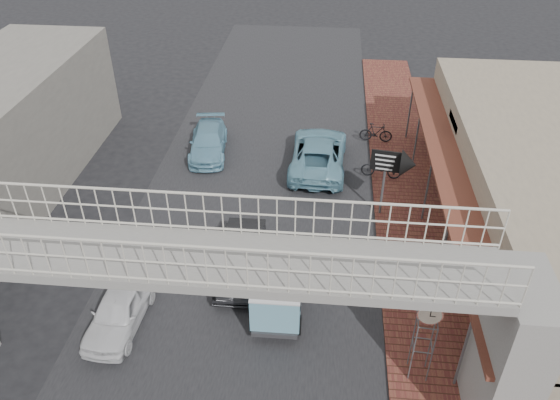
% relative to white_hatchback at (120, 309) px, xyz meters
% --- Properties ---
extents(ground, '(120.00, 120.00, 0.00)m').
position_rel_white_hatchback_xyz_m(ground, '(3.50, 1.56, -0.62)').
color(ground, black).
rests_on(ground, ground).
extents(road_strip, '(10.00, 60.00, 0.01)m').
position_rel_white_hatchback_xyz_m(road_strip, '(3.50, 1.56, -0.62)').
color(road_strip, black).
rests_on(road_strip, ground).
extents(sidewalk, '(3.00, 40.00, 0.10)m').
position_rel_white_hatchback_xyz_m(sidewalk, '(10.00, 4.56, -0.57)').
color(sidewalk, brown).
rests_on(sidewalk, ground).
extents(shophouse_row, '(7.20, 18.00, 4.00)m').
position_rel_white_hatchback_xyz_m(shophouse_row, '(14.47, 5.56, 1.39)').
color(shophouse_row, gray).
rests_on(shophouse_row, ground).
extents(footbridge, '(16.40, 2.40, 6.34)m').
position_rel_white_hatchback_xyz_m(footbridge, '(3.50, -2.44, 2.56)').
color(footbridge, gray).
rests_on(footbridge, ground).
extents(building_far_left, '(5.00, 14.00, 5.00)m').
position_rel_white_hatchback_xyz_m(building_far_left, '(-7.50, 7.56, 1.88)').
color(building_far_left, gray).
rests_on(building_far_left, ground).
extents(white_hatchback, '(1.65, 3.72, 1.24)m').
position_rel_white_hatchback_xyz_m(white_hatchback, '(0.00, 0.00, 0.00)').
color(white_hatchback, white).
rests_on(white_hatchback, ground).
extents(dark_sedan, '(1.49, 4.08, 1.34)m').
position_rel_white_hatchback_xyz_m(dark_sedan, '(3.50, 2.79, 0.05)').
color(dark_sedan, black).
rests_on(dark_sedan, ground).
extents(angkot_curb, '(2.63, 5.44, 1.49)m').
position_rel_white_hatchback_xyz_m(angkot_curb, '(6.00, 10.39, 0.13)').
color(angkot_curb, '#6AA3B8').
rests_on(angkot_curb, ground).
extents(angkot_far, '(2.20, 4.35, 1.21)m').
position_rel_white_hatchback_xyz_m(angkot_far, '(0.59, 11.20, -0.02)').
color(angkot_far, '#6EA6BF').
rests_on(angkot_far, ground).
extents(angkot_van, '(1.65, 3.52, 1.72)m').
position_rel_white_hatchback_xyz_m(angkot_van, '(5.02, 1.27, 0.47)').
color(angkot_van, black).
rests_on(angkot_van, ground).
extents(motorcycle_near, '(1.87, 0.88, 0.94)m').
position_rel_white_hatchback_xyz_m(motorcycle_near, '(8.87, 9.61, -0.05)').
color(motorcycle_near, black).
rests_on(motorcycle_near, sidewalk).
extents(motorcycle_far, '(1.67, 0.59, 0.98)m').
position_rel_white_hatchback_xyz_m(motorcycle_far, '(8.80, 12.98, -0.03)').
color(motorcycle_far, black).
rests_on(motorcycle_far, sidewalk).
extents(street_clock, '(0.72, 0.60, 2.89)m').
position_rel_white_hatchback_xyz_m(street_clock, '(9.35, -1.16, 1.87)').
color(street_clock, '#59595B').
rests_on(street_clock, sidewalk).
extents(arrow_sign, '(1.82, 1.18, 3.05)m').
position_rel_white_hatchback_xyz_m(arrow_sign, '(9.43, 6.66, 1.94)').
color(arrow_sign, '#59595B').
rests_on(arrow_sign, sidewalk).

